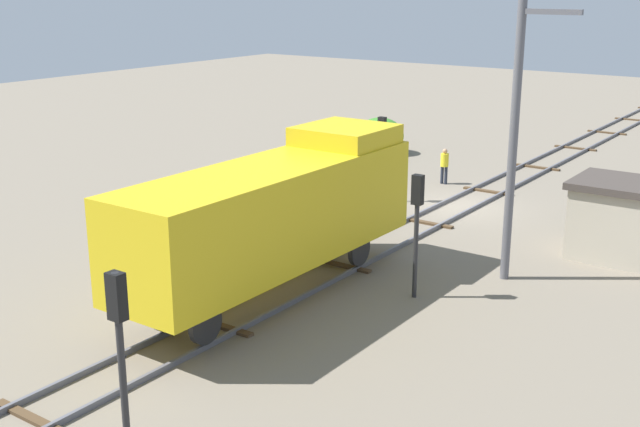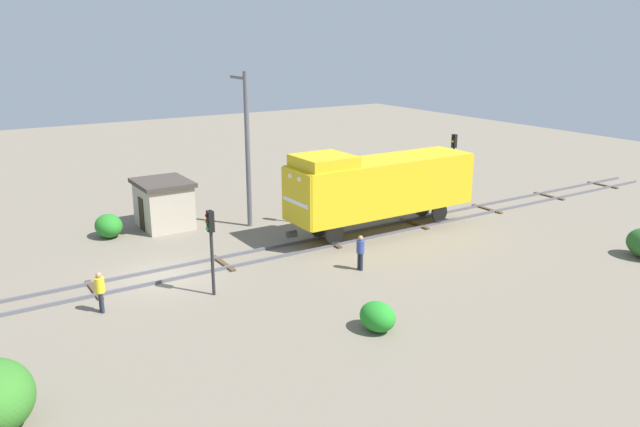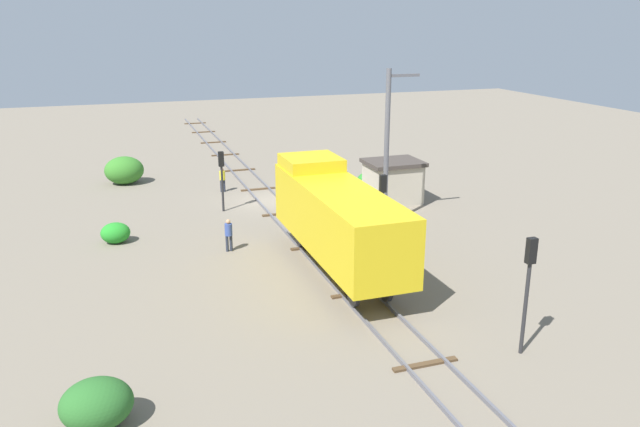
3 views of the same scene
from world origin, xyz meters
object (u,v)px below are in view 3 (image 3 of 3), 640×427
at_px(traffic_signal_mid, 382,197).
at_px(relay_hut, 393,181).
at_px(worker_near_track, 222,178).
at_px(traffic_signal_near, 222,170).
at_px(worker_by_signal, 229,233).
at_px(catenary_mast, 388,145).
at_px(traffic_signal_far, 529,275).
at_px(locomotive, 336,215).

relative_size(traffic_signal_mid, relay_hut, 1.10).
height_order(worker_near_track, relay_hut, relay_hut).
height_order(traffic_signal_near, worker_by_signal, traffic_signal_near).
distance_m(traffic_signal_near, worker_by_signal, 7.27).
bearing_deg(traffic_signal_mid, catenary_mast, -118.04).
distance_m(traffic_signal_far, catenary_mast, 14.80).
bearing_deg(traffic_signal_near, locomotive, 105.75).
xyz_separation_m(traffic_signal_mid, relay_hut, (-4.10, -7.34, -1.29)).
xyz_separation_m(traffic_signal_near, worker_near_track, (-0.80, -4.47, -1.61)).
bearing_deg(catenary_mast, worker_by_signal, 7.46).
bearing_deg(catenary_mast, relay_hut, -120.02).
relative_size(traffic_signal_near, catenary_mast, 0.42).
height_order(locomotive, relay_hut, locomotive).
bearing_deg(traffic_signal_near, relay_hut, 171.60).
xyz_separation_m(traffic_signal_near, worker_by_signal, (1.00, 7.02, -1.61)).
bearing_deg(traffic_signal_far, locomotive, -68.42).
xyz_separation_m(locomotive, traffic_signal_mid, (-3.40, -2.42, -0.09)).
bearing_deg(catenary_mast, locomotive, 47.58).
bearing_deg(worker_by_signal, relay_hut, -8.49).
xyz_separation_m(traffic_signal_mid, worker_near_track, (5.80, -13.39, -1.68)).
height_order(traffic_signal_far, catenary_mast, catenary_mast).
distance_m(traffic_signal_near, catenary_mast, 10.30).
bearing_deg(traffic_signal_mid, traffic_signal_far, 90.99).
height_order(traffic_signal_near, traffic_signal_mid, traffic_signal_mid).
relative_size(traffic_signal_mid, worker_by_signal, 2.26).
bearing_deg(relay_hut, catenary_mast, 59.98).
height_order(traffic_signal_mid, worker_by_signal, traffic_signal_mid).
relative_size(traffic_signal_near, relay_hut, 1.07).
height_order(traffic_signal_mid, worker_near_track, traffic_signal_mid).
height_order(worker_by_signal, relay_hut, relay_hut).
relative_size(traffic_signal_mid, traffic_signal_far, 0.89).
xyz_separation_m(locomotive, traffic_signal_far, (-3.60, 9.10, 0.22)).
xyz_separation_m(worker_by_signal, relay_hut, (-11.70, -5.44, 0.40)).
height_order(worker_near_track, worker_by_signal, same).
bearing_deg(worker_by_signal, traffic_signal_near, 48.47).
bearing_deg(traffic_signal_far, catenary_mast, -95.68).
relative_size(worker_near_track, catenary_mast, 0.19).
xyz_separation_m(traffic_signal_far, worker_near_track, (6.00, -24.91, -2.00)).
bearing_deg(worker_near_track, locomotive, -117.98).
bearing_deg(traffic_signal_near, worker_near_track, -100.15).
bearing_deg(worker_by_signal, traffic_signal_far, -93.26).
relative_size(traffic_signal_far, relay_hut, 1.23).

